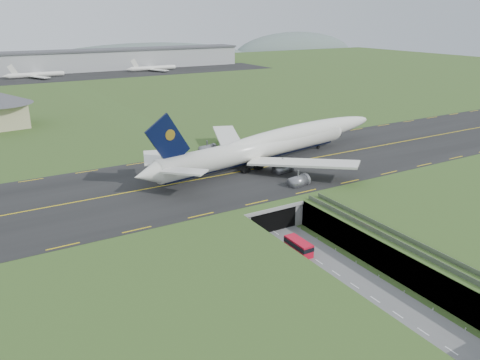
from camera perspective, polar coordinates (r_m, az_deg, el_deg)
ground at (r=100.46m, az=6.68°, el=-8.04°), size 900.00×900.00×0.00m
airfield_deck at (r=99.12m, az=6.75°, el=-6.50°), size 800.00×800.00×6.00m
trench_road at (r=95.30m, az=9.41°, el=-9.73°), size 12.00×75.00×0.20m
taxiway at (r=123.75m, az=-2.34°, el=0.56°), size 800.00×44.00×0.18m
tunnel_portal at (r=111.51m, az=1.62°, el=-3.13°), size 17.00×22.30×6.00m
guideway at (r=92.84m, az=19.51°, el=-7.85°), size 3.00×53.00×7.05m
jumbo_jet at (r=135.07m, az=4.17°, el=4.41°), size 88.54×57.40×19.27m
shuttle_tram at (r=97.13m, az=7.15°, el=-8.03°), size 2.70×6.92×2.84m
cargo_terminal at (r=375.35m, az=-22.42°, el=13.15°), size 320.00×67.00×15.60m
distant_hills at (r=516.95m, az=-17.27°, el=13.08°), size 700.00×91.00×60.00m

